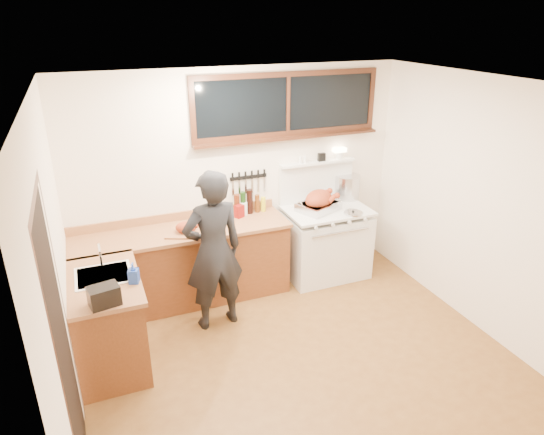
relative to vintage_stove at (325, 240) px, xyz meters
name	(u,v)px	position (x,y,z in m)	size (l,w,h in m)	color
ground_plane	(299,357)	(-1.00, -1.41, -0.48)	(4.00, 3.50, 0.02)	brown
room_shell	(304,200)	(-1.00, -1.41, 1.18)	(4.10, 3.60, 2.65)	white
counter_back	(184,265)	(-1.80, 0.04, -0.01)	(2.44, 0.64, 1.00)	#613015
counter_left	(108,321)	(-2.70, -0.79, -0.01)	(0.64, 1.09, 0.90)	#613015
sink_unit	(104,280)	(-2.68, -0.71, 0.38)	(0.50, 0.45, 0.37)	white
vintage_stove	(325,240)	(0.00, 0.00, 0.00)	(1.02, 0.74, 1.57)	white
back_window	(288,112)	(-0.40, 0.31, 1.60)	(2.32, 0.13, 0.77)	black
left_doorway	(64,347)	(-2.99, -1.96, 0.62)	(0.02, 1.04, 2.17)	black
knife_strip	(249,178)	(-0.90, 0.32, 0.84)	(0.46, 0.03, 0.28)	black
man	(214,251)	(-1.59, -0.55, 0.40)	(0.67, 0.48, 1.74)	black
soap_bottle	(133,273)	(-2.43, -0.94, 0.53)	(0.11, 0.11, 0.19)	#2142A6
toaster	(104,296)	(-2.70, -1.22, 0.52)	(0.27, 0.21, 0.17)	black
cutting_board	(186,229)	(-1.77, -0.09, 0.49)	(0.50, 0.45, 0.14)	#A0673F
roast_turkey	(319,202)	(-0.11, 0.00, 0.54)	(0.59, 0.52, 0.26)	silver
stockpot	(347,187)	(0.42, 0.25, 0.59)	(0.44, 0.44, 0.31)	silver
saucepan	(324,196)	(0.11, 0.28, 0.49)	(0.16, 0.27, 0.11)	silver
pot_lid	(353,213)	(0.22, -0.26, 0.45)	(0.27, 0.27, 0.04)	silver
coffee_tin	(239,211)	(-1.08, 0.15, 0.51)	(0.12, 0.11, 0.15)	maroon
pitcher	(244,209)	(-1.01, 0.20, 0.51)	(0.11, 0.11, 0.15)	white
bottle_cluster	(248,203)	(-0.95, 0.22, 0.56)	(0.40, 0.07, 0.30)	black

